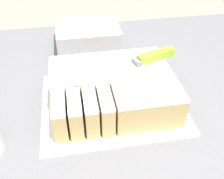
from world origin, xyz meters
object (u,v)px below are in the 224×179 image
Objects in this scene: cake_board at (112,103)px; cake at (113,89)px; storage_box at (88,36)px; knife at (144,60)px.

cake reaches higher than cake_board.
knife is at bearing -66.42° from storage_box.
cake_board is at bearing -141.68° from cake.
storage_box is (-0.03, 0.34, 0.04)m from cake_board.
cake is 1.04× the size of knife.
cake_board is at bearing -84.90° from storage_box.
storage_box is at bearing 95.76° from cake.
storage_box is at bearing -84.14° from knife.
knife reaches higher than cake.
knife reaches higher than storage_box.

